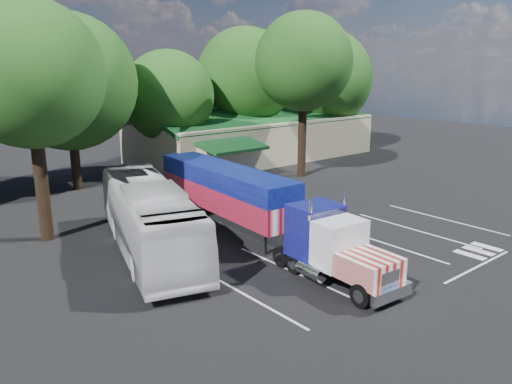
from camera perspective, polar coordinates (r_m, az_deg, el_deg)
ground at (r=29.47m, az=0.90°, el=-4.02°), size 120.00×120.00×0.00m
event_hall at (r=50.93m, az=-0.38°, el=6.39°), size 24.20×14.12×5.55m
tree_row_c at (r=39.70m, az=-20.68°, el=11.67°), size 10.00×10.00×13.05m
tree_row_d at (r=44.72m, az=-10.00°, el=10.70°), size 8.00×8.00×10.60m
tree_row_e at (r=50.13m, az=-1.20°, el=13.00°), size 9.60×9.60×12.90m
tree_row_f at (r=56.08m, az=7.81°, el=12.73°), size 10.40×10.40×13.00m
tree_near_left at (r=28.29m, az=-24.45°, el=12.13°), size 7.60×7.60×12.65m
tree_near_right at (r=42.02m, az=5.48°, el=14.55°), size 8.00×8.00×13.50m
semi_truck at (r=26.90m, az=-0.86°, el=-1.04°), size 3.73×18.27×3.80m
woman at (r=27.87m, az=8.15°, el=-3.42°), size 0.41×0.63×1.70m
bicycle at (r=36.56m, az=1.84°, el=0.30°), size 0.71×1.60×0.81m
tour_bus at (r=25.77m, az=-12.10°, el=-2.87°), size 6.62×13.28×3.61m
silver_sedan at (r=41.40m, az=-1.74°, el=2.26°), size 3.91×2.49×1.22m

